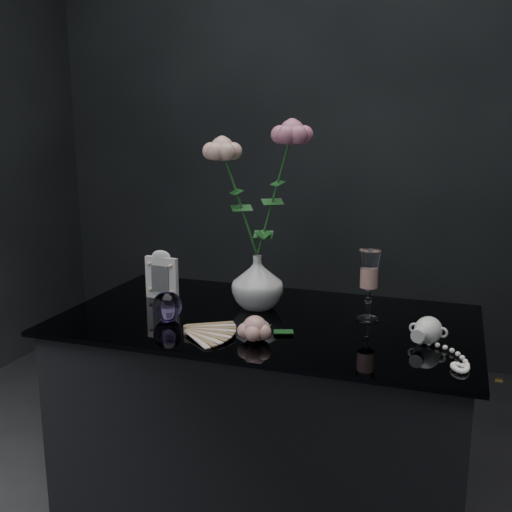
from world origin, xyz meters
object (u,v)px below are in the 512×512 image
(picture_frame, at_px, (162,275))
(loose_rose, at_px, (255,328))
(vase, at_px, (257,282))
(pearl_jar, at_px, (428,329))
(paperweight, at_px, (167,306))
(wine_glass, at_px, (369,286))

(picture_frame, height_order, loose_rose, picture_frame)
(loose_rose, bearing_deg, picture_frame, 157.62)
(vase, height_order, pearl_jar, vase)
(paperweight, relative_size, pearl_jar, 0.33)
(picture_frame, bearing_deg, loose_rose, -27.55)
(vase, height_order, wine_glass, wine_glass)
(paperweight, distance_m, pearl_jar, 0.64)
(loose_rose, xyz_separation_m, pearl_jar, (0.38, 0.11, 0.00))
(loose_rose, bearing_deg, vase, 118.02)
(vase, xyz_separation_m, paperweight, (-0.18, -0.17, -0.03))
(paperweight, xyz_separation_m, pearl_jar, (0.63, 0.05, -0.01))
(loose_rose, bearing_deg, pearl_jar, 27.61)
(picture_frame, xyz_separation_m, loose_rose, (0.36, -0.23, -0.04))
(wine_glass, bearing_deg, loose_rose, -134.04)
(wine_glass, distance_m, paperweight, 0.51)
(pearl_jar, bearing_deg, paperweight, -165.84)
(paperweight, bearing_deg, wine_glass, 19.03)
(picture_frame, bearing_deg, vase, 6.20)
(picture_frame, distance_m, paperweight, 0.20)
(loose_rose, bearing_deg, wine_glass, 56.67)
(picture_frame, relative_size, paperweight, 1.87)
(wine_glass, height_order, paperweight, wine_glass)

